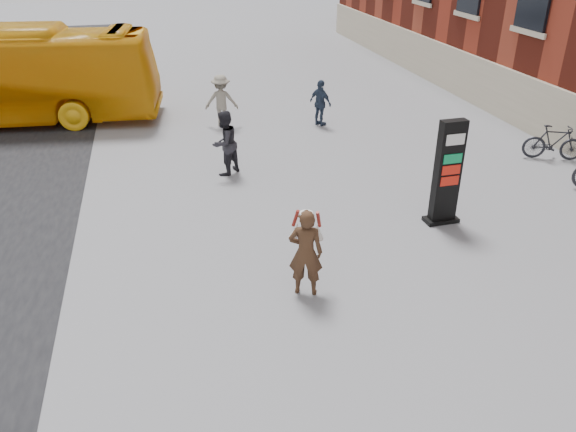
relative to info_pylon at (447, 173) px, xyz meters
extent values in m
plane|color=#9E9EA3|center=(-3.45, -1.69, -1.26)|extent=(100.00, 100.00, 0.00)
cube|color=beige|center=(5.99, 4.31, -0.36)|extent=(0.18, 44.00, 1.80)
cube|color=black|center=(0.00, 0.00, 0.00)|extent=(0.61, 0.27, 2.51)
cube|color=black|center=(0.00, 0.00, -1.20)|extent=(0.82, 0.43, 0.10)
cube|color=white|center=(0.00, 0.00, 0.86)|extent=(0.46, 0.30, 0.25)
cube|color=#096D3C|center=(0.00, 0.00, 0.40)|extent=(0.46, 0.30, 0.22)
cube|color=#A6170C|center=(0.00, 0.00, 0.13)|extent=(0.46, 0.30, 0.22)
cube|color=#A6170C|center=(0.00, 0.00, -0.14)|extent=(0.46, 0.30, 0.22)
imported|color=#332214|center=(-3.92, -2.06, -0.37)|extent=(0.75, 0.62, 1.78)
cylinder|color=white|center=(-3.92, -2.06, 0.44)|extent=(0.25, 0.25, 0.06)
cone|color=white|center=(-3.64, -1.88, -0.05)|extent=(0.30, 0.26, 0.43)
cylinder|color=maroon|center=(-3.64, -1.88, 0.21)|extent=(0.17, 0.13, 0.37)
cone|color=white|center=(-4.04, -1.74, -0.05)|extent=(0.26, 0.30, 0.43)
cylinder|color=maroon|center=(-4.04, -1.74, 0.21)|extent=(0.13, 0.18, 0.37)
imported|color=#242329|center=(-4.59, 4.13, -0.34)|extent=(1.12, 1.11, 1.83)
imported|color=gray|center=(-4.10, 8.51, -0.36)|extent=(1.26, 0.87, 1.78)
imported|color=#2C3A50|center=(-0.73, 7.71, -0.45)|extent=(0.83, 1.00, 1.60)
imported|color=black|center=(5.15, 2.93, -0.73)|extent=(1.81, 1.17, 1.06)
camera|label=1|loc=(-6.35, -10.68, 5.04)|focal=35.00mm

